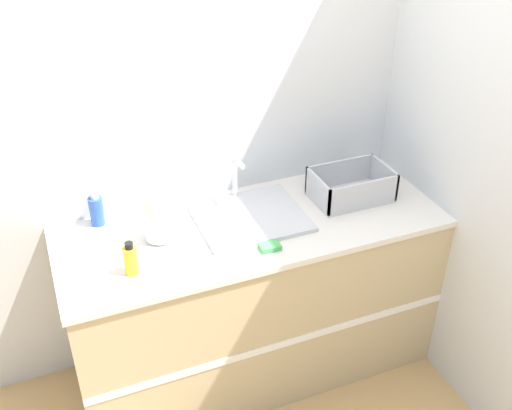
{
  "coord_description": "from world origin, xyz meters",
  "views": [
    {
      "loc": [
        -0.86,
        -1.83,
        2.48
      ],
      "look_at": [
        0.0,
        0.3,
        1.04
      ],
      "focal_mm": 42.0,
      "sensor_mm": 36.0,
      "label": 1
    }
  ],
  "objects_px": {
    "paper_towel_roll": "(158,217)",
    "bottle_yellow": "(131,260)",
    "sink": "(250,215)",
    "bottle_blue": "(97,210)",
    "dish_rack": "(351,188)"
  },
  "relations": [
    {
      "from": "sink",
      "to": "paper_towel_roll",
      "type": "height_order",
      "value": "sink"
    },
    {
      "from": "bottle_yellow",
      "to": "paper_towel_roll",
      "type": "bearing_deg",
      "value": 49.24
    },
    {
      "from": "sink",
      "to": "bottle_blue",
      "type": "xyz_separation_m",
      "value": [
        -0.67,
        0.22,
        0.06
      ]
    },
    {
      "from": "dish_rack",
      "to": "bottle_yellow",
      "type": "distance_m",
      "value": 1.15
    },
    {
      "from": "bottle_blue",
      "to": "sink",
      "type": "bearing_deg",
      "value": -17.89
    },
    {
      "from": "bottle_blue",
      "to": "paper_towel_roll",
      "type": "bearing_deg",
      "value": -44.35
    },
    {
      "from": "sink",
      "to": "bottle_yellow",
      "type": "xyz_separation_m",
      "value": [
        -0.6,
        -0.2,
        0.05
      ]
    },
    {
      "from": "paper_towel_roll",
      "to": "bottle_blue",
      "type": "relative_size",
      "value": 1.36
    },
    {
      "from": "paper_towel_roll",
      "to": "bottle_yellow",
      "type": "relative_size",
      "value": 1.52
    },
    {
      "from": "sink",
      "to": "bottle_yellow",
      "type": "bearing_deg",
      "value": -161.31
    },
    {
      "from": "paper_towel_roll",
      "to": "bottle_yellow",
      "type": "bearing_deg",
      "value": -130.76
    },
    {
      "from": "paper_towel_roll",
      "to": "sink",
      "type": "bearing_deg",
      "value": 1.59
    },
    {
      "from": "dish_rack",
      "to": "bottle_yellow",
      "type": "bearing_deg",
      "value": -170.68
    },
    {
      "from": "paper_towel_roll",
      "to": "bottle_yellow",
      "type": "height_order",
      "value": "paper_towel_roll"
    },
    {
      "from": "paper_towel_roll",
      "to": "dish_rack",
      "type": "relative_size",
      "value": 0.61
    }
  ]
}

